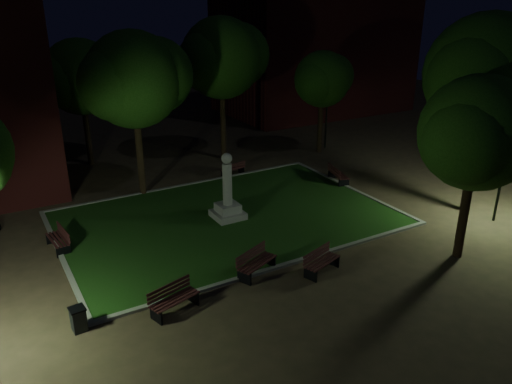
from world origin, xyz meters
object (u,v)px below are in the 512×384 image
bench_near_right (321,262)px  bench_left_side (59,240)px  bench_far_side (233,170)px  bench_near_left (256,263)px  bench_west_near (173,299)px  trash_bin (78,319)px  bench_right_side (337,175)px  monument (228,200)px

bench_near_right → bench_left_side: same height
bench_far_side → bench_left_side: bearing=10.9°
bench_near_left → bench_west_near: size_ratio=1.03×
trash_bin → bench_right_side: bearing=22.5°
bench_west_near → bench_near_left: bearing=-5.0°
monument → bench_near_left: (-1.39, -5.01, -0.49)m
bench_west_near → bench_far_side: 13.63m
bench_right_side → bench_left_side: bearing=107.5°
bench_near_right → bench_west_near: bearing=157.9°
bench_west_near → trash_bin: size_ratio=2.25×
trash_bin → bench_near_left: bearing=1.5°
bench_near_left → bench_far_side: bench_near_left is taller
monument → bench_left_side: (-7.48, 0.86, -0.52)m
monument → bench_near_right: (0.85, -6.14, -0.52)m
bench_near_left → trash_bin: 6.59m
bench_west_near → bench_left_side: (-2.50, 6.58, -0.02)m
bench_right_side → bench_west_near: bearing=134.9°
bench_west_near → trash_bin: bearing=153.7°
bench_far_side → trash_bin: bearing=31.7°
bench_near_left → bench_left_side: size_ratio=1.09×
bench_near_left → bench_left_side: bench_near_left is taller
bench_near_right → bench_right_side: bearing=29.7°
monument → bench_west_near: size_ratio=1.73×
bench_west_near → bench_near_right: bearing=-20.3°
bench_left_side → bench_right_side: size_ratio=0.92×
bench_right_side → bench_near_right: bearing=153.5°
bench_near_right → trash_bin: size_ratio=2.17×
monument → bench_far_side: 6.14m
bench_near_left → bench_far_side: 11.21m
trash_bin → bench_left_side: bearing=85.4°
bench_left_side → bench_right_side: bench_right_side is taller
bench_west_near → bench_right_side: (12.60, 6.99, 0.01)m
bench_west_near → bench_right_side: bearing=12.9°
bench_near_left → bench_west_near: bench_near_left is taller
monument → bench_right_side: 7.74m
bench_near_left → bench_right_side: size_ratio=1.01×
bench_left_side → bench_far_side: bench_left_side is taller
bench_far_side → trash_bin: size_ratio=1.91×
monument → bench_west_near: (-4.99, -5.72, -0.50)m
bench_near_right → trash_bin: (-8.82, 0.96, -0.02)m
bench_west_near → trash_bin: 3.03m
bench_near_left → bench_left_side: 8.46m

